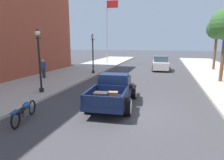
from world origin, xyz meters
name	(u,v)px	position (x,y,z in m)	size (l,w,h in m)	color
ground_plane	(120,110)	(0.00, 0.00, 0.00)	(140.00, 140.00, 0.00)	#3D3D42
hotrod_truck_navy	(114,89)	(-0.56, 0.96, 0.75)	(2.41, 5.02, 1.58)	#0F1938
motorcycle_parked	(24,111)	(-3.49, -2.35, 0.44)	(0.76, 2.07, 0.93)	black
car_background_white	(161,64)	(1.38, 14.52, 0.77)	(2.04, 4.38, 1.65)	silver
pedestrian_sidewalk_left	(43,67)	(-8.14, 5.65, 1.09)	(0.53, 0.22, 1.65)	#333338
street_lamp_near	(39,56)	(-5.38, 1.45, 2.39)	(0.50, 0.32, 3.85)	black
street_lamp_far	(93,51)	(-5.02, 9.41, 2.39)	(0.50, 0.32, 3.85)	black
flagpole	(108,24)	(-6.38, 19.21, 5.77)	(1.74, 0.16, 9.16)	#B2B2B7
street_tree_third	(217,29)	(7.26, 15.70, 4.62)	(2.28, 2.28, 5.66)	brown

